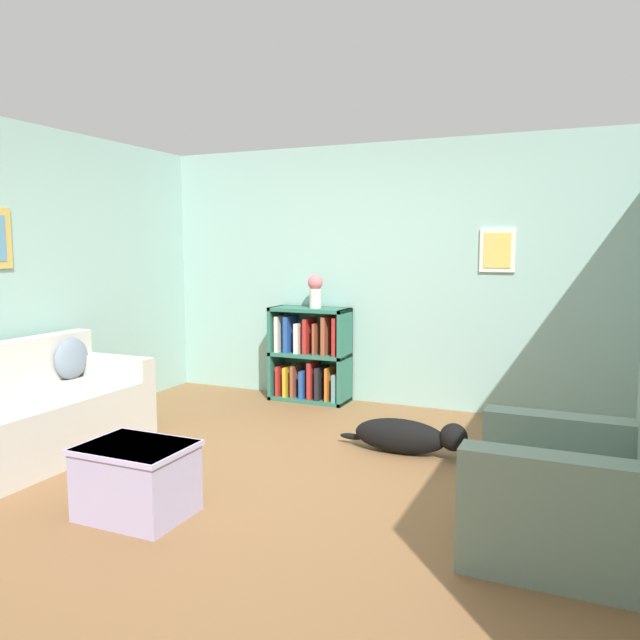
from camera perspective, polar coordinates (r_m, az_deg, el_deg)
The scene contains 9 objects.
ground_plane at distance 4.45m, azimuth -2.13°, elevation -14.11°, with size 14.00×14.00×0.00m, color brown.
wall_back at distance 6.27m, azimuth 6.84°, elevation 4.08°, with size 5.60×0.13×2.60m.
wall_left at distance 5.76m, azimuth -25.74°, elevation 3.25°, with size 0.13×5.00×2.60m.
couch at distance 5.20m, azimuth -25.40°, elevation -8.05°, with size 0.85×1.87×0.85m.
bookshelf at distance 6.44m, azimuth -0.89°, elevation -3.35°, with size 0.81×0.35×0.96m.
recliner_chair at distance 3.58m, azimuth 23.10°, elevation -14.19°, with size 0.99×0.94×1.00m.
coffee_table at distance 3.93m, azimuth -16.43°, elevation -13.69°, with size 0.63×0.49×0.43m.
dog at distance 4.90m, azimuth 8.03°, elevation -10.47°, with size 1.03×0.24×0.28m.
vase at distance 6.31m, azimuth -0.43°, elevation 2.83°, with size 0.15×0.15×0.34m.
Camera 1 is at (1.82, -3.74, 1.58)m, focal length 35.00 mm.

